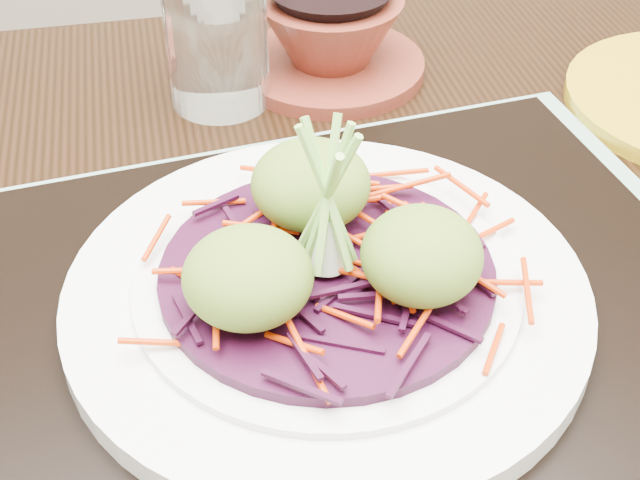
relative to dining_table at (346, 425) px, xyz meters
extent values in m
cube|color=black|center=(0.00, 0.00, 0.08)|extent=(1.28, 0.86, 0.04)
cube|color=#88B099|center=(-0.02, -0.02, 0.11)|extent=(0.56, 0.46, 0.00)
cube|color=black|center=(-0.02, -0.02, 0.12)|extent=(0.48, 0.39, 0.02)
cylinder|color=silver|center=(-0.02, -0.02, 0.14)|extent=(0.29, 0.29, 0.02)
cylinder|color=silver|center=(-0.02, -0.02, 0.15)|extent=(0.21, 0.21, 0.01)
cylinder|color=#320A1E|center=(-0.02, -0.02, 0.15)|extent=(0.18, 0.18, 0.01)
ellipsoid|color=#537322|center=(-0.06, -0.04, 0.18)|extent=(0.07, 0.07, 0.05)
ellipsoid|color=#537322|center=(0.03, -0.04, 0.18)|extent=(0.07, 0.07, 0.05)
ellipsoid|color=#537322|center=(-0.02, 0.03, 0.18)|extent=(0.07, 0.07, 0.05)
cylinder|color=white|center=(-0.05, 0.26, 0.16)|extent=(0.10, 0.10, 0.11)
cylinder|color=maroon|center=(0.05, 0.29, 0.11)|extent=(0.20, 0.20, 0.01)
camera|label=1|loc=(-0.09, -0.37, 0.47)|focal=50.00mm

